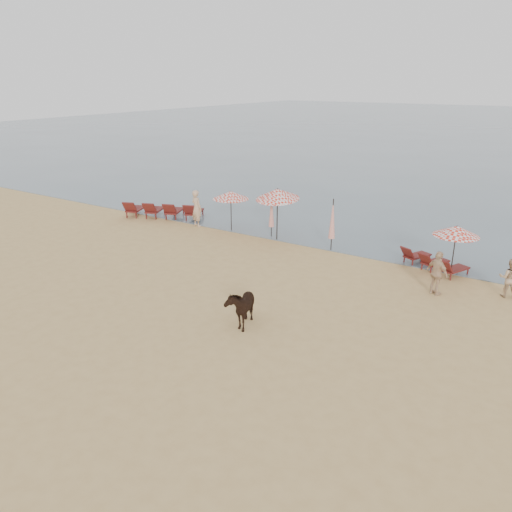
{
  "coord_description": "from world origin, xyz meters",
  "views": [
    {
      "loc": [
        9.74,
        -10.13,
        7.55
      ],
      "look_at": [
        0.0,
        5.0,
        1.1
      ],
      "focal_mm": 35.0,
      "sensor_mm": 36.0,
      "label": 1
    }
  ],
  "objects_px": {
    "umbrella_closed_left": "(272,210)",
    "umbrella_closed_right": "(332,219)",
    "lounger_cluster_left": "(163,210)",
    "beachgoer_right_a": "(509,278)",
    "umbrella_open_left_b": "(277,194)",
    "umbrella_open_left_a": "(231,195)",
    "cow": "(241,306)",
    "umbrella_open_right": "(457,231)",
    "beachgoer_left": "(197,208)",
    "lounger_cluster_right": "(432,261)",
    "beachgoer_right_b": "(437,273)"
  },
  "relations": [
    {
      "from": "lounger_cluster_right",
      "to": "umbrella_open_left_b",
      "type": "bearing_deg",
      "value": -155.19
    },
    {
      "from": "umbrella_open_left_b",
      "to": "cow",
      "type": "distance_m",
      "value": 9.19
    },
    {
      "from": "lounger_cluster_left",
      "to": "cow",
      "type": "height_order",
      "value": "cow"
    },
    {
      "from": "umbrella_open_left_a",
      "to": "umbrella_closed_right",
      "type": "relative_size",
      "value": 0.86
    },
    {
      "from": "umbrella_open_left_b",
      "to": "umbrella_open_right",
      "type": "relative_size",
      "value": 1.24
    },
    {
      "from": "lounger_cluster_left",
      "to": "beachgoer_right_a",
      "type": "relative_size",
      "value": 3.13
    },
    {
      "from": "lounger_cluster_left",
      "to": "umbrella_open_left_b",
      "type": "xyz_separation_m",
      "value": [
        7.53,
        -0.05,
        1.84
      ]
    },
    {
      "from": "beachgoer_right_b",
      "to": "beachgoer_left",
      "type": "bearing_deg",
      "value": 20.69
    },
    {
      "from": "cow",
      "to": "beachgoer_right_b",
      "type": "xyz_separation_m",
      "value": [
        4.68,
        5.82,
        0.18
      ]
    },
    {
      "from": "umbrella_closed_left",
      "to": "umbrella_closed_right",
      "type": "relative_size",
      "value": 0.91
    },
    {
      "from": "umbrella_open_left_a",
      "to": "beachgoer_left",
      "type": "relative_size",
      "value": 1.07
    },
    {
      "from": "lounger_cluster_right",
      "to": "umbrella_open_left_a",
      "type": "height_order",
      "value": "umbrella_open_left_a"
    },
    {
      "from": "umbrella_open_right",
      "to": "beachgoer_left",
      "type": "bearing_deg",
      "value": -168.52
    },
    {
      "from": "cow",
      "to": "beachgoer_left",
      "type": "height_order",
      "value": "beachgoer_left"
    },
    {
      "from": "umbrella_open_right",
      "to": "beachgoer_left",
      "type": "xyz_separation_m",
      "value": [
        -13.17,
        0.19,
        -0.95
      ]
    },
    {
      "from": "cow",
      "to": "umbrella_closed_left",
      "type": "bearing_deg",
      "value": 95.64
    },
    {
      "from": "umbrella_open_right",
      "to": "beachgoer_right_a",
      "type": "height_order",
      "value": "umbrella_open_right"
    },
    {
      "from": "beachgoer_right_a",
      "to": "umbrella_open_left_b",
      "type": "bearing_deg",
      "value": -13.56
    },
    {
      "from": "beachgoer_right_b",
      "to": "lounger_cluster_left",
      "type": "bearing_deg",
      "value": 21.36
    },
    {
      "from": "umbrella_open_left_a",
      "to": "beachgoer_right_b",
      "type": "bearing_deg",
      "value": -33.34
    },
    {
      "from": "lounger_cluster_left",
      "to": "umbrella_open_left_b",
      "type": "bearing_deg",
      "value": -22.31
    },
    {
      "from": "umbrella_closed_left",
      "to": "umbrella_closed_right",
      "type": "bearing_deg",
      "value": -4.73
    },
    {
      "from": "beachgoer_right_a",
      "to": "beachgoer_right_b",
      "type": "relative_size",
      "value": 0.88
    },
    {
      "from": "umbrella_closed_left",
      "to": "umbrella_open_left_a",
      "type": "bearing_deg",
      "value": -174.66
    },
    {
      "from": "umbrella_closed_right",
      "to": "beachgoer_right_b",
      "type": "xyz_separation_m",
      "value": [
        5.32,
        -2.48,
        -0.67
      ]
    },
    {
      "from": "beachgoer_left",
      "to": "beachgoer_right_a",
      "type": "height_order",
      "value": "beachgoer_left"
    },
    {
      "from": "umbrella_open_left_a",
      "to": "cow",
      "type": "height_order",
      "value": "umbrella_open_left_a"
    },
    {
      "from": "umbrella_open_left_b",
      "to": "beachgoer_left",
      "type": "distance_m",
      "value": 5.02
    },
    {
      "from": "beachgoer_right_a",
      "to": "beachgoer_right_b",
      "type": "distance_m",
      "value": 2.56
    },
    {
      "from": "umbrella_open_left_a",
      "to": "umbrella_open_left_b",
      "type": "bearing_deg",
      "value": -21.32
    },
    {
      "from": "umbrella_open_left_a",
      "to": "cow",
      "type": "relative_size",
      "value": 1.35
    },
    {
      "from": "umbrella_open_right",
      "to": "beachgoer_right_a",
      "type": "xyz_separation_m",
      "value": [
        2.16,
        -0.86,
        -1.2
      ]
    },
    {
      "from": "lounger_cluster_left",
      "to": "umbrella_open_left_b",
      "type": "relative_size",
      "value": 1.72
    },
    {
      "from": "lounger_cluster_right",
      "to": "umbrella_open_left_b",
      "type": "height_order",
      "value": "umbrella_open_left_b"
    },
    {
      "from": "umbrella_closed_right",
      "to": "beachgoer_right_a",
      "type": "xyz_separation_m",
      "value": [
        7.57,
        -1.27,
        -0.77
      ]
    },
    {
      "from": "umbrella_open_left_b",
      "to": "umbrella_closed_left",
      "type": "distance_m",
      "value": 1.08
    },
    {
      "from": "lounger_cluster_left",
      "to": "umbrella_closed_right",
      "type": "xyz_separation_m",
      "value": [
        10.44,
        -0.06,
        1.04
      ]
    },
    {
      "from": "umbrella_open_right",
      "to": "beachgoer_right_a",
      "type": "distance_m",
      "value": 2.62
    },
    {
      "from": "cow",
      "to": "beachgoer_right_a",
      "type": "height_order",
      "value": "beachgoer_right_a"
    },
    {
      "from": "umbrella_closed_right",
      "to": "cow",
      "type": "relative_size",
      "value": 1.57
    },
    {
      "from": "lounger_cluster_right",
      "to": "beachgoer_left",
      "type": "bearing_deg",
      "value": -154.15
    },
    {
      "from": "lounger_cluster_left",
      "to": "lounger_cluster_right",
      "type": "relative_size",
      "value": 1.61
    },
    {
      "from": "umbrella_open_right",
      "to": "umbrella_closed_left",
      "type": "relative_size",
      "value": 0.96
    },
    {
      "from": "umbrella_open_right",
      "to": "beachgoer_right_b",
      "type": "xyz_separation_m",
      "value": [
        -0.09,
        -2.07,
        -1.1
      ]
    },
    {
      "from": "umbrella_closed_right",
      "to": "beachgoer_left",
      "type": "xyz_separation_m",
      "value": [
        -7.76,
        -0.21,
        -0.52
      ]
    },
    {
      "from": "umbrella_open_right",
      "to": "umbrella_closed_right",
      "type": "height_order",
      "value": "umbrella_closed_right"
    },
    {
      "from": "umbrella_open_left_a",
      "to": "umbrella_open_right",
      "type": "xyz_separation_m",
      "value": [
        11.11,
        -0.47,
        0.03
      ]
    },
    {
      "from": "lounger_cluster_left",
      "to": "umbrella_closed_left",
      "type": "height_order",
      "value": "umbrella_closed_left"
    },
    {
      "from": "lounger_cluster_left",
      "to": "umbrella_open_right",
      "type": "height_order",
      "value": "umbrella_open_right"
    },
    {
      "from": "umbrella_open_left_a",
      "to": "lounger_cluster_right",
      "type": "bearing_deg",
      "value": -20.57
    }
  ]
}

